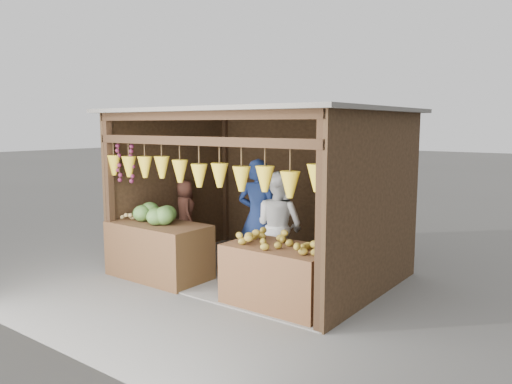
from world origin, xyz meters
TOP-DOWN VIEW (x-y plane):
  - ground at (0.00, 0.00)m, footprint 80.00×80.00m
  - stall_structure at (-0.03, -0.04)m, footprint 4.30×3.30m
  - back_shelf at (1.05, 1.28)m, footprint 1.25×0.32m
  - counter_left at (-1.17, -1.12)m, footprint 1.65×0.85m
  - counter_right at (1.09, -1.03)m, footprint 1.46×0.85m
  - stool at (-1.73, 0.05)m, footprint 0.31×0.31m
  - man_standing at (0.03, -0.08)m, footprint 0.78×0.60m
  - woman_standing at (0.43, -0.07)m, footprint 0.92×0.77m
  - vendor_seated at (-1.73, 0.05)m, footprint 0.65×0.61m
  - melon_pile at (-1.22, -1.12)m, footprint 1.00×0.50m
  - tanfruit_pile at (-1.82, -1.12)m, footprint 0.34×0.40m
  - mango_pile at (1.12, -1.07)m, footprint 1.40×0.64m

SIDE VIEW (x-z plane):
  - ground at x=0.00m, z-range 0.00..0.00m
  - stool at x=-1.73m, z-range 0.00..0.29m
  - counter_right at x=1.09m, z-range 0.00..0.82m
  - counter_left at x=-1.17m, z-range 0.00..0.88m
  - vendor_seated at x=-1.73m, z-range 0.29..1.41m
  - woman_standing at x=0.43m, z-range 0.00..1.71m
  - back_shelf at x=1.05m, z-range 0.21..1.54m
  - mango_pile at x=1.12m, z-range 0.82..1.04m
  - tanfruit_pile at x=-1.82m, z-range 0.88..1.01m
  - man_standing at x=0.03m, z-range 0.00..1.89m
  - melon_pile at x=-1.22m, z-range 0.88..1.20m
  - stall_structure at x=-0.03m, z-range 0.34..3.00m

